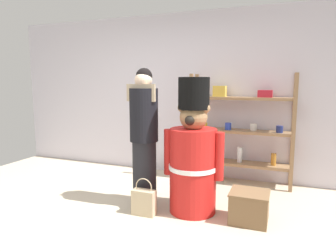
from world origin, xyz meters
TOP-DOWN VIEW (x-y plane):
  - ground_plane at (0.00, 0.00)m, footprint 6.40×6.40m
  - back_wall at (0.00, 2.20)m, footprint 6.40×0.12m
  - merchandise_shelf at (0.95, 1.98)m, footprint 1.49×0.35m
  - teddy_bear_guard at (0.60, 0.73)m, footprint 0.71×0.56m
  - person_shopper at (-0.00, 0.67)m, footprint 0.35×0.34m
  - shopping_bag at (0.11, 0.43)m, footprint 0.27×0.12m
  - display_crate at (1.25, 0.69)m, footprint 0.41×0.37m

SIDE VIEW (x-z plane):
  - ground_plane at x=0.00m, z-range 0.00..0.00m
  - shopping_bag at x=0.11m, z-range -0.06..0.37m
  - display_crate at x=1.25m, z-range 0.00..0.34m
  - teddy_bear_guard at x=0.60m, z-range -0.12..1.43m
  - merchandise_shelf at x=0.95m, z-range 0.02..1.65m
  - person_shopper at x=0.00m, z-range 0.03..1.70m
  - back_wall at x=0.00m, z-range 0.00..2.60m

